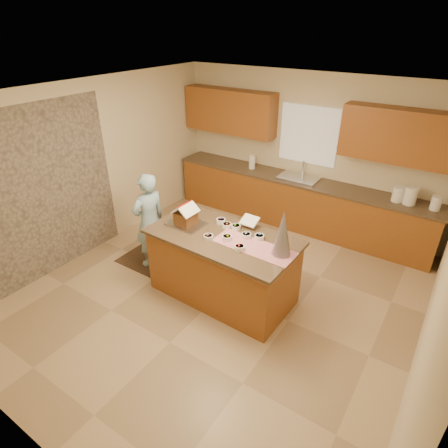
{
  "coord_description": "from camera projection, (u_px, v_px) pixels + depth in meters",
  "views": [
    {
      "loc": [
        2.36,
        -3.49,
        3.45
      ],
      "look_at": [
        -0.1,
        0.2,
        1.0
      ],
      "focal_mm": 30.01,
      "sensor_mm": 36.0,
      "label": 1
    }
  ],
  "objects": [
    {
      "name": "back_counter_base",
      "position": [
        296.0,
        203.0,
        6.93
      ],
      "size": [
        4.8,
        0.6,
        0.88
      ],
      "primitive_type": "cube",
      "color": "brown",
      "rests_on": "floor"
    },
    {
      "name": "wall_right",
      "position": [
        443.0,
        275.0,
        3.49
      ],
      "size": [
        5.5,
        5.5,
        0.0
      ],
      "primitive_type": "plane",
      "color": "beige",
      "rests_on": "floor"
    },
    {
      "name": "canister_b",
      "position": [
        411.0,
        196.0,
        5.73
      ],
      "size": [
        0.19,
        0.19,
        0.28
      ],
      "primitive_type": "cylinder",
      "color": "white",
      "rests_on": "back_counter_top"
    },
    {
      "name": "ceiling",
      "position": [
        221.0,
        97.0,
        4.05
      ],
      "size": [
        5.5,
        5.5,
        0.0
      ],
      "primitive_type": "plane",
      "color": "silver",
      "rests_on": "floor"
    },
    {
      "name": "wall_front",
      "position": [
        9.0,
        349.0,
        2.7
      ],
      "size": [
        5.5,
        5.5,
        0.0
      ],
      "primitive_type": "plane",
      "color": "beige",
      "rests_on": "floor"
    },
    {
      "name": "candy_bowls",
      "position": [
        233.0,
        233.0,
        4.86
      ],
      "size": [
        0.78,
        0.58,
        0.06
      ],
      "color": "yellow",
      "rests_on": "island_top"
    },
    {
      "name": "wall_left",
      "position": [
        91.0,
        169.0,
        5.92
      ],
      "size": [
        5.5,
        5.5,
        0.0
      ],
      "primitive_type": "plane",
      "color": "beige",
      "rests_on": "floor"
    },
    {
      "name": "table_runner",
      "position": [
        254.0,
        247.0,
        4.62
      ],
      "size": [
        1.06,
        0.41,
        0.01
      ],
      "primitive_type": "cube",
      "rotation": [
        0.0,
        0.0,
        -0.03
      ],
      "color": "#B80D2B",
      "rests_on": "island_top"
    },
    {
      "name": "paper_towel",
      "position": [
        252.0,
        162.0,
        7.1
      ],
      "size": [
        0.12,
        0.12,
        0.26
      ],
      "primitive_type": "cylinder",
      "color": "white",
      "rests_on": "back_counter_top"
    },
    {
      "name": "boy",
      "position": [
        149.0,
        221.0,
        5.64
      ],
      "size": [
        0.46,
        0.61,
        1.51
      ],
      "primitive_type": "imported",
      "rotation": [
        0.0,
        0.0,
        -1.77
      ],
      "color": "#8CB1C7",
      "rests_on": "rug"
    },
    {
      "name": "canister_a",
      "position": [
        398.0,
        194.0,
        5.83
      ],
      "size": [
        0.17,
        0.17,
        0.24
      ],
      "primitive_type": "cylinder",
      "color": "white",
      "rests_on": "back_counter_top"
    },
    {
      "name": "upper_cabinet_right",
      "position": [
        405.0,
        137.0,
        5.56
      ],
      "size": [
        1.85,
        0.35,
        0.8
      ],
      "primitive_type": "cube",
      "color": "#964C20",
      "rests_on": "wall_back"
    },
    {
      "name": "upper_cabinet_left",
      "position": [
        230.0,
        111.0,
        7.06
      ],
      "size": [
        1.85,
        0.35,
        0.8
      ],
      "primitive_type": "cube",
      "color": "#964C20",
      "rests_on": "wall_back"
    },
    {
      "name": "canister_c",
      "position": [
        436.0,
        203.0,
        5.57
      ],
      "size": [
        0.15,
        0.15,
        0.21
      ],
      "primitive_type": "cylinder",
      "color": "white",
      "rests_on": "back_counter_top"
    },
    {
      "name": "island_top",
      "position": [
        223.0,
        237.0,
        4.87
      ],
      "size": [
        2.0,
        1.08,
        0.04
      ],
      "primitive_type": "cube",
      "rotation": [
        0.0,
        0.0,
        -0.03
      ],
      "color": "brown",
      "rests_on": "island_base"
    },
    {
      "name": "window_curtain",
      "position": [
        309.0,
        135.0,
        6.54
      ],
      "size": [
        1.05,
        0.03,
        1.0
      ],
      "primitive_type": "cube",
      "color": "white",
      "rests_on": "wall_back"
    },
    {
      "name": "island_base",
      "position": [
        223.0,
        267.0,
        5.11
      ],
      "size": [
        1.92,
        1.0,
        0.92
      ],
      "primitive_type": "cube",
      "rotation": [
        0.0,
        0.0,
        -0.03
      ],
      "color": "brown",
      "rests_on": "floor"
    },
    {
      "name": "sink",
      "position": [
        298.0,
        180.0,
        6.71
      ],
      "size": [
        0.7,
        0.45,
        0.12
      ],
      "primitive_type": "cube",
      "color": "silver",
      "rests_on": "back_counter_top"
    },
    {
      "name": "baking_tray",
      "position": [
        186.0,
        224.0,
        5.11
      ],
      "size": [
        0.49,
        0.37,
        0.03
      ],
      "primitive_type": "cube",
      "rotation": [
        0.0,
        0.0,
        -0.03
      ],
      "color": "silver",
      "rests_on": "island_top"
    },
    {
      "name": "cookbook",
      "position": [
        250.0,
        221.0,
        5.02
      ],
      "size": [
        0.24,
        0.19,
        0.1
      ],
      "primitive_type": "cube",
      "rotation": [
        -1.13,
        0.0,
        -0.03
      ],
      "color": "white",
      "rests_on": "island_top"
    },
    {
      "name": "back_counter_top",
      "position": [
        298.0,
        180.0,
        6.71
      ],
      "size": [
        4.85,
        0.63,
        0.04
      ],
      "primitive_type": "cube",
      "color": "brown",
      "rests_on": "back_counter_base"
    },
    {
      "name": "wall_back",
      "position": [
        307.0,
        151.0,
        6.71
      ],
      "size": [
        5.5,
        5.5,
        0.0
      ],
      "primitive_type": "plane",
      "color": "beige",
      "rests_on": "floor"
    },
    {
      "name": "faucet",
      "position": [
        303.0,
        169.0,
        6.76
      ],
      "size": [
        0.03,
        0.03,
        0.28
      ],
      "primitive_type": "cylinder",
      "color": "silver",
      "rests_on": "back_counter_top"
    },
    {
      "name": "floor",
      "position": [
        222.0,
        292.0,
        5.36
      ],
      "size": [
        5.5,
        5.5,
        0.0
      ],
      "primitive_type": "plane",
      "color": "tan",
      "rests_on": "ground"
    },
    {
      "name": "stone_accent",
      "position": [
        48.0,
        192.0,
        5.38
      ],
      "size": [
        0.0,
        2.5,
        2.5
      ],
      "primitive_type": "plane",
      "rotation": [
        1.57,
        0.0,
        1.57
      ],
      "color": "gray",
      "rests_on": "wall_left"
    },
    {
      "name": "rug",
      "position": [
        152.0,
        261.0,
        6.03
      ],
      "size": [
        1.02,
        0.67,
        0.01
      ],
      "primitive_type": "cube",
      "color": "black",
      "rests_on": "floor"
    },
    {
      "name": "gingerbread_house",
      "position": [
        186.0,
        216.0,
        5.05
      ],
      "size": [
        0.3,
        0.3,
        0.3
      ],
      "color": "#582F17",
      "rests_on": "baking_tray"
    },
    {
      "name": "tinsel_tree",
      "position": [
        283.0,
        233.0,
        4.35
      ],
      "size": [
        0.24,
        0.24,
        0.58
      ],
      "primitive_type": "cone",
      "rotation": [
        0.0,
        0.0,
        -0.03
      ],
      "color": "#A7A5B1",
      "rests_on": "island_top"
    }
  ]
}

